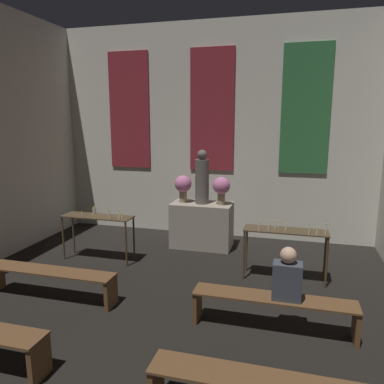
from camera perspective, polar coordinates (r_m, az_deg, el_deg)
wall_back at (r=8.66m, az=3.14°, el=9.33°), size 7.42×0.16×4.82m
altar at (r=8.01m, az=1.51°, el=-5.05°), size 1.27×0.67×0.95m
statue at (r=7.79m, az=1.54°, el=1.98°), size 0.29×0.29×1.13m
flower_vase_left at (r=7.92m, az=-1.36°, el=1.02°), size 0.36×0.36×0.58m
flower_vase_right at (r=7.73m, az=4.51°, el=0.74°), size 0.36×0.36×0.58m
candle_rack_left at (r=7.42m, az=-14.13°, el=-4.50°), size 1.38×0.41×1.06m
candle_rack_right at (r=6.51m, az=14.06°, el=-6.70°), size 1.38×0.41×1.08m
pew_back_left at (r=6.20m, az=-20.80°, el=-12.10°), size 2.07×0.36×0.46m
pew_back_right at (r=5.14m, az=12.23°, el=-16.57°), size 2.07×0.36×0.46m
person_seated at (r=4.96m, az=14.32°, el=-12.36°), size 0.36×0.24×0.68m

